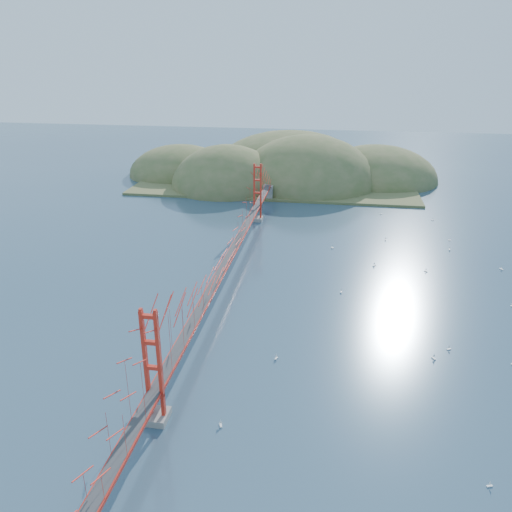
# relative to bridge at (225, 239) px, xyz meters

# --- Properties ---
(ground) EXTENTS (320.00, 320.00, 0.00)m
(ground) POSITION_rel_bridge_xyz_m (0.00, -0.18, -7.01)
(ground) COLOR #324E65
(ground) RESTS_ON ground
(bridge) EXTENTS (2.20, 94.40, 12.00)m
(bridge) POSITION_rel_bridge_xyz_m (0.00, 0.00, 0.00)
(bridge) COLOR gray
(bridge) RESTS_ON ground
(far_headlands) EXTENTS (84.00, 58.00, 25.00)m
(far_headlands) POSITION_rel_bridge_xyz_m (2.21, 68.33, -7.01)
(far_headlands) COLOR olive
(far_headlands) RESTS_ON ground
(sailboat_14) EXTENTS (0.49, 0.55, 0.62)m
(sailboat_14) POSITION_rel_bridge_xyz_m (16.92, -0.50, -6.87)
(sailboat_14) COLOR white
(sailboat_14) RESTS_ON ground
(sailboat_15) EXTENTS (0.44, 0.54, 0.62)m
(sailboat_15) POSITION_rel_bridge_xyz_m (24.86, 22.41, -6.87)
(sailboat_15) COLOR white
(sailboat_15) RESTS_ON ground
(sailboat_0) EXTENTS (0.58, 0.60, 0.68)m
(sailboat_0) POSITION_rel_bridge_xyz_m (9.75, -18.53, -6.86)
(sailboat_0) COLOR white
(sailboat_0) RESTS_ON ground
(sailboat_13) EXTENTS (0.58, 0.58, 0.64)m
(sailboat_13) POSITION_rel_bridge_xyz_m (29.23, -13.53, -6.86)
(sailboat_13) COLOR white
(sailboat_13) RESTS_ON ground
(sailboat_11) EXTENTS (0.70, 0.70, 0.74)m
(sailboat_11) POSITION_rel_bridge_xyz_m (41.88, 11.69, -6.85)
(sailboat_11) COLOR white
(sailboat_11) RESTS_ON ground
(sailboat_6) EXTENTS (0.65, 0.65, 0.70)m
(sailboat_6) POSITION_rel_bridge_xyz_m (27.17, -15.75, -6.85)
(sailboat_6) COLOR white
(sailboat_6) RESTS_ON ground
(sailboat_1) EXTENTS (0.66, 0.66, 0.69)m
(sailboat_1) POSITION_rel_bridge_xyz_m (29.97, 8.89, -6.86)
(sailboat_1) COLOR white
(sailboat_1) RESTS_ON ground
(sailboat_9) EXTENTS (0.56, 0.56, 0.59)m
(sailboat_9) POSITION_rel_bridge_xyz_m (39.76, -1.05, -6.87)
(sailboat_9) COLOR white
(sailboat_9) RESTS_ON ground
(sailboat_12) EXTENTS (0.53, 0.47, 0.61)m
(sailboat_12) POSITION_rel_bridge_xyz_m (25.14, 38.02, -6.87)
(sailboat_12) COLOR white
(sailboat_12) RESTS_ON ground
(sailboat_10) EXTENTS (0.61, 0.63, 0.71)m
(sailboat_10) POSITION_rel_bridge_xyz_m (6.00, -30.09, -6.85)
(sailboat_10) COLOR white
(sailboat_10) RESTS_ON ground
(sailboat_16) EXTENTS (0.63, 0.63, 0.66)m
(sailboat_16) POSITION_rel_bridge_xyz_m (15.34, 16.75, -6.86)
(sailboat_16) COLOR white
(sailboat_16) RESTS_ON ground
(sailboat_4) EXTENTS (0.51, 0.58, 0.66)m
(sailboat_4) POSITION_rel_bridge_xyz_m (35.45, 19.13, -6.86)
(sailboat_4) COLOR white
(sailboat_4) RESTS_ON ground
(sailboat_7) EXTENTS (0.52, 0.46, 0.59)m
(sailboat_7) POSITION_rel_bridge_xyz_m (36.38, 23.95, -6.87)
(sailboat_7) COLOR white
(sailboat_7) RESTS_ON ground
(sailboat_3) EXTENTS (0.70, 0.70, 0.73)m
(sailboat_3) POSITION_rel_bridge_xyz_m (22.13, 9.87, -6.85)
(sailboat_3) COLOR white
(sailboat_3) RESTS_ON ground
(sailboat_17) EXTENTS (0.55, 0.54, 0.62)m
(sailboat_17) POSITION_rel_bridge_xyz_m (35.25, 35.52, -6.87)
(sailboat_17) COLOR white
(sailboat_17) RESTS_ON ground
(sailboat_extra_0) EXTENTS (0.51, 0.49, 0.57)m
(sailboat_extra_0) POSITION_rel_bridge_xyz_m (28.58, -33.48, -6.87)
(sailboat_extra_0) COLOR white
(sailboat_extra_0) RESTS_ON ground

